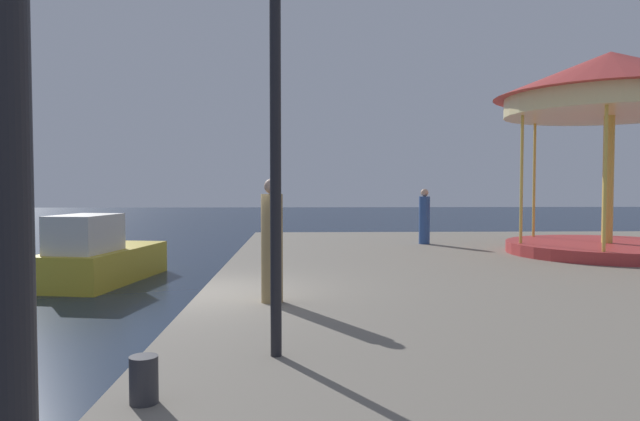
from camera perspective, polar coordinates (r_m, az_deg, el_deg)
The scene contains 8 objects.
ground_plane at distance 10.47m, azimuth -11.71°, elevation -12.15°, with size 120.00×120.00×0.00m, color #162338.
motorboat_yellow at distance 16.77m, azimuth -20.84°, elevation -4.33°, with size 2.51×4.58×1.88m.
carousel at distance 17.37m, azimuth 26.61°, elevation 9.38°, with size 5.97×5.97×5.37m.
lamp_post_mid_promenade at distance 6.29m, azimuth -4.42°, elevation 13.45°, with size 0.36×0.36×4.46m.
bollard_north at distance 5.29m, azimuth -16.94°, elevation -15.63°, with size 0.24×0.24×0.40m, color #2D2D33.
bollard_center at distance 19.00m, azimuth -5.26°, elevation -2.47°, with size 0.24×0.24×0.40m, color #2D2D33.
person_far_corner at distance 9.11m, azimuth -4.75°, elevation -3.33°, with size 0.34×0.34×1.94m.
person_by_the_water at distance 18.47m, azimuth 10.23°, elevation -0.74°, with size 0.34×0.34×1.73m.
Camera 1 is at (1.73, -9.98, 2.63)m, focal length 32.54 mm.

